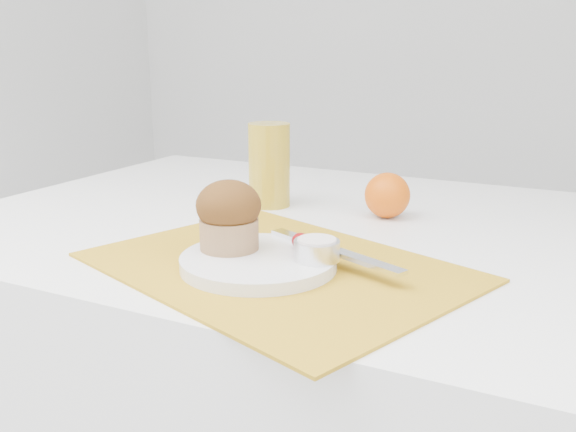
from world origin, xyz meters
The scene contains 10 objects.
placemat centered at (0.01, -0.17, 0.75)m, with size 0.45×0.33×0.00m, color #BE8C1A.
plate centered at (0.00, -0.18, 0.76)m, with size 0.19×0.19×0.02m, color white.
ramekin centered at (0.06, -0.16, 0.78)m, with size 0.05×0.05×0.02m, color silver.
cream centered at (0.06, -0.16, 0.79)m, with size 0.05×0.05×0.01m, color silver.
raspberry_near centered at (0.03, -0.13, 0.78)m, with size 0.02×0.02×0.02m, color #5D0204.
raspberry_far centered at (0.04, -0.16, 0.78)m, with size 0.02×0.02×0.02m, color #5C020F.
butter_knife centered at (0.07, -0.13, 0.77)m, with size 0.22×0.02×0.01m, color silver.
orange centered at (0.06, 0.13, 0.79)m, with size 0.07×0.07×0.07m, color #E75B08.
juice_glass centered at (-0.15, 0.11, 0.82)m, with size 0.07×0.07×0.14m, color gold.
muffin centered at (-0.05, -0.18, 0.81)m, with size 0.09×0.09×0.09m.
Camera 1 is at (0.36, -0.83, 1.02)m, focal length 40.00 mm.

